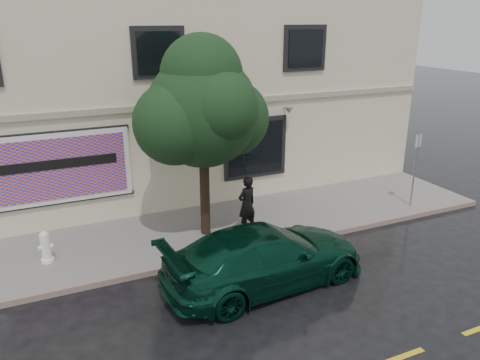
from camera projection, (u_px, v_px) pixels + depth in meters
name	position (u px, v px, depth m)	size (l,w,h in m)	color
ground	(225.00, 291.00, 11.13)	(90.00, 90.00, 0.00)	black
sidewalk	(183.00, 234.00, 13.90)	(20.00, 3.50, 0.15)	gray
curb	(204.00, 260.00, 12.40)	(20.00, 0.18, 0.16)	slate
building	(133.00, 92.00, 17.72)	(20.00, 8.12, 7.00)	beige
billboard	(56.00, 169.00, 13.45)	(4.30, 0.16, 2.20)	white
car	(266.00, 257.00, 11.23)	(2.24, 5.08, 1.48)	#083424
pedestrian	(247.00, 204.00, 13.64)	(0.62, 0.41, 1.71)	black
umbrella	(247.00, 165.00, 13.24)	(0.99, 0.99, 0.73)	black
street_tree	(203.00, 112.00, 12.63)	(3.06, 3.06, 5.15)	#332516
fire_hydrant	(46.00, 247.00, 12.06)	(0.36, 0.33, 0.87)	white
sign_pole	(416.00, 163.00, 15.33)	(0.30, 0.10, 2.49)	gray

